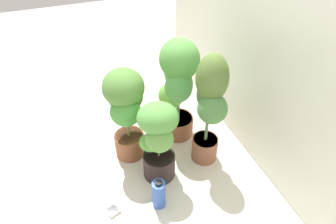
{
  "coord_description": "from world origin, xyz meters",
  "views": [
    {
      "loc": [
        1.47,
        -0.39,
        1.86
      ],
      "look_at": [
        -0.14,
        0.21,
        0.44
      ],
      "focal_mm": 32.07,
      "sensor_mm": 36.0,
      "label": 1
    }
  ],
  "objects_px": {
    "potted_plant_front_left": "(126,106)",
    "potted_plant_back_left": "(178,82)",
    "hygrometer_box": "(113,210)",
    "potted_plant_back_center": "(210,103)",
    "potted_plant_center": "(158,137)",
    "nutrient_bottle": "(159,194)"
  },
  "relations": [
    {
      "from": "potted_plant_front_left",
      "to": "nutrient_bottle",
      "type": "xyz_separation_m",
      "value": [
        0.56,
        0.06,
        -0.38
      ]
    },
    {
      "from": "potted_plant_back_left",
      "to": "nutrient_bottle",
      "type": "distance_m",
      "value": 0.86
    },
    {
      "from": "potted_plant_center",
      "to": "potted_plant_back_left",
      "type": "bearing_deg",
      "value": 141.8
    },
    {
      "from": "potted_plant_back_center",
      "to": "nutrient_bottle",
      "type": "relative_size",
      "value": 3.76
    },
    {
      "from": "potted_plant_center",
      "to": "nutrient_bottle",
      "type": "distance_m",
      "value": 0.39
    },
    {
      "from": "potted_plant_back_center",
      "to": "potted_plant_center",
      "type": "distance_m",
      "value": 0.44
    },
    {
      "from": "potted_plant_center",
      "to": "nutrient_bottle",
      "type": "height_order",
      "value": "potted_plant_center"
    },
    {
      "from": "potted_plant_front_left",
      "to": "potted_plant_back_left",
      "type": "bearing_deg",
      "value": 101.15
    },
    {
      "from": "hygrometer_box",
      "to": "nutrient_bottle",
      "type": "relative_size",
      "value": 0.41
    },
    {
      "from": "nutrient_bottle",
      "to": "potted_plant_back_left",
      "type": "bearing_deg",
      "value": 148.69
    },
    {
      "from": "potted_plant_back_center",
      "to": "potted_plant_back_left",
      "type": "relative_size",
      "value": 1.04
    },
    {
      "from": "potted_plant_back_center",
      "to": "hygrometer_box",
      "type": "height_order",
      "value": "potted_plant_back_center"
    },
    {
      "from": "potted_plant_back_left",
      "to": "nutrient_bottle",
      "type": "xyz_separation_m",
      "value": [
        0.65,
        -0.39,
        -0.42
      ]
    },
    {
      "from": "potted_plant_back_left",
      "to": "potted_plant_back_center",
      "type": "bearing_deg",
      "value": 15.57
    },
    {
      "from": "potted_plant_back_left",
      "to": "hygrometer_box",
      "type": "bearing_deg",
      "value": -50.32
    },
    {
      "from": "potted_plant_front_left",
      "to": "potted_plant_back_left",
      "type": "xyz_separation_m",
      "value": [
        -0.09,
        0.45,
        0.04
      ]
    },
    {
      "from": "potted_plant_back_center",
      "to": "potted_plant_back_left",
      "type": "bearing_deg",
      "value": -164.43
    },
    {
      "from": "potted_plant_front_left",
      "to": "nutrient_bottle",
      "type": "height_order",
      "value": "potted_plant_front_left"
    },
    {
      "from": "potted_plant_center",
      "to": "nutrient_bottle",
      "type": "xyz_separation_m",
      "value": [
        0.26,
        -0.09,
        -0.27
      ]
    },
    {
      "from": "potted_plant_back_center",
      "to": "potted_plant_front_left",
      "type": "relative_size",
      "value": 1.19
    },
    {
      "from": "potted_plant_front_left",
      "to": "potted_plant_center",
      "type": "bearing_deg",
      "value": 26.53
    },
    {
      "from": "nutrient_bottle",
      "to": "potted_plant_back_center",
      "type": "bearing_deg",
      "value": 120.37
    }
  ]
}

